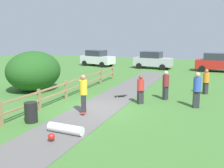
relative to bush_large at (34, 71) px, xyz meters
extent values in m
plane|color=#427533|center=(5.89, -2.59, -1.35)|extent=(60.00, 60.00, 0.00)
cube|color=#605E5B|center=(5.89, -2.59, -1.34)|extent=(2.40, 28.00, 0.02)
cube|color=#997A51|center=(3.29, -6.45, -0.80)|extent=(0.12, 0.12, 1.10)
cube|color=#997A51|center=(3.29, -3.87, -0.80)|extent=(0.12, 0.12, 1.10)
cube|color=#997A51|center=(3.29, -1.30, -0.80)|extent=(0.12, 0.12, 1.10)
cube|color=#997A51|center=(3.29, 1.27, -0.80)|extent=(0.12, 0.12, 1.10)
cube|color=#997A51|center=(3.29, 3.84, -0.80)|extent=(0.12, 0.12, 1.10)
cube|color=#997A51|center=(3.29, 6.41, -0.80)|extent=(0.12, 0.12, 1.10)
cube|color=#997A51|center=(3.29, -2.59, -0.85)|extent=(0.08, 18.00, 0.09)
cube|color=#997A51|center=(3.29, -2.59, -0.40)|extent=(0.08, 18.00, 0.09)
ellipsoid|color=#23561E|center=(0.00, 0.00, 0.00)|extent=(3.37, 4.05, 2.71)
cylinder|color=black|center=(4.09, -5.52, -0.90)|extent=(0.56, 0.56, 0.90)
cube|color=#B23326|center=(5.63, -3.54, -1.26)|extent=(0.45, 0.82, 0.02)
cylinder|color=silver|center=(5.47, -3.30, -1.30)|extent=(0.05, 0.07, 0.06)
cylinder|color=silver|center=(5.61, -3.25, -1.30)|extent=(0.05, 0.07, 0.06)
cylinder|color=silver|center=(5.65, -3.83, -1.30)|extent=(0.05, 0.07, 0.06)
cylinder|color=silver|center=(5.80, -3.78, -1.30)|extent=(0.05, 0.07, 0.06)
cube|color=#2D2D33|center=(5.63, -3.54, -0.83)|extent=(0.29, 0.37, 0.85)
cylinder|color=yellow|center=(5.63, -3.54, -0.05)|extent=(0.48, 0.48, 0.71)
sphere|color=#9E704C|center=(5.63, -3.54, 0.43)|extent=(0.25, 0.25, 0.25)
cylinder|color=white|center=(6.21, -6.15, -1.15)|extent=(1.53, 0.44, 0.36)
sphere|color=red|center=(6.16, -7.03, -1.15)|extent=(0.26, 0.26, 0.26)
cube|color=black|center=(6.19, 0.29, -1.26)|extent=(0.71, 0.70, 0.02)
cylinder|color=silver|center=(6.34, 0.54, -1.30)|extent=(0.06, 0.06, 0.06)
cylinder|color=silver|center=(6.45, 0.44, -1.30)|extent=(0.06, 0.06, 0.06)
cylinder|color=silver|center=(5.94, 0.15, -1.30)|extent=(0.06, 0.06, 0.06)
cylinder|color=silver|center=(6.05, 0.04, -1.30)|extent=(0.06, 0.06, 0.06)
cube|color=#2D2D33|center=(8.84, 0.70, -0.95)|extent=(0.32, 0.37, 0.81)
cylinder|color=maroon|center=(8.84, 0.70, -0.21)|extent=(0.51, 0.51, 0.67)
sphere|color=beige|center=(8.84, 0.70, 0.24)|extent=(0.24, 0.24, 0.24)
cube|color=#2D2D33|center=(10.66, -0.48, -0.91)|extent=(0.36, 0.28, 0.89)
cylinder|color=blue|center=(10.66, -0.48, -0.10)|extent=(0.47, 0.47, 0.74)
sphere|color=tan|center=(10.66, -0.48, 0.41)|extent=(0.27, 0.27, 0.27)
cube|color=#2D2D33|center=(7.72, -0.77, -0.97)|extent=(0.37, 0.37, 0.76)
cylinder|color=red|center=(7.72, -0.77, -0.27)|extent=(0.54, 0.54, 0.64)
sphere|color=brown|center=(7.72, -0.77, 0.16)|extent=(0.23, 0.23, 0.23)
cube|color=#2D2D33|center=(11.00, 3.12, -0.97)|extent=(0.35, 0.38, 0.76)
cylinder|color=orange|center=(11.00, 3.12, -0.27)|extent=(0.53, 0.53, 0.64)
sphere|color=#9E704C|center=(11.00, 3.12, 0.16)|extent=(0.23, 0.23, 0.23)
cube|color=silver|center=(-1.89, 14.53, -0.58)|extent=(4.48, 2.64, 0.90)
cube|color=#2D333D|center=(-2.08, 14.58, 0.22)|extent=(2.51, 2.03, 0.70)
cylinder|color=black|center=(-0.37, 15.07, -1.03)|extent=(0.68, 0.38, 0.64)
cylinder|color=black|center=(-0.78, 13.36, -1.03)|extent=(0.68, 0.38, 0.64)
cylinder|color=black|center=(-2.99, 15.71, -1.03)|extent=(0.68, 0.38, 0.64)
cylinder|color=black|center=(-3.41, 14.00, -1.03)|extent=(0.68, 0.38, 0.64)
cube|color=red|center=(11.68, 14.53, -0.58)|extent=(4.26, 1.87, 0.90)
cube|color=#2D333D|center=(11.48, 14.54, 0.22)|extent=(2.26, 1.65, 0.70)
cylinder|color=black|center=(10.37, 15.47, -1.03)|extent=(0.65, 0.27, 0.64)
cylinder|color=black|center=(10.30, 13.71, -1.03)|extent=(0.65, 0.27, 0.64)
cube|color=#B7B7BC|center=(4.98, 14.53, -0.58)|extent=(4.34, 2.08, 0.90)
cube|color=#2D333D|center=(4.79, 14.55, 0.22)|extent=(2.34, 1.76, 0.70)
cylinder|color=black|center=(6.41, 15.28, -1.03)|extent=(0.66, 0.30, 0.64)
cylinder|color=black|center=(6.25, 13.53, -1.03)|extent=(0.66, 0.30, 0.64)
cylinder|color=black|center=(3.72, 15.54, -1.03)|extent=(0.66, 0.30, 0.64)
cylinder|color=black|center=(3.56, 13.78, -1.03)|extent=(0.66, 0.30, 0.64)
camera|label=1|loc=(11.40, -14.42, 2.45)|focal=41.76mm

